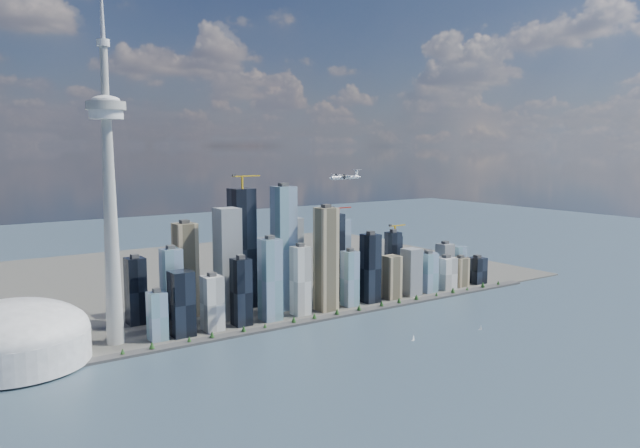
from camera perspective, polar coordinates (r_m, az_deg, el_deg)
ground at (r=879.91m, az=7.67°, el=-12.69°), size 4000.00×4000.00×0.00m
seawall at (r=1068.94m, az=-1.40°, el=-8.92°), size 1100.00×22.00×4.00m
land at (r=1457.11m, az=-11.06°, el=-4.72°), size 1400.00×900.00×3.00m
shoreline_trees at (r=1067.09m, az=-1.40°, el=-8.57°), size 960.53×7.20×8.80m
skyscraper_cluster at (r=1154.09m, az=-1.26°, el=-3.95°), size 736.00×142.00×244.80m
needle_tower at (r=960.81m, az=-18.71°, el=3.08°), size 56.00×56.00×550.50m
dome_stadium at (r=956.85m, az=-26.27°, el=-9.27°), size 200.00×200.00×86.00m
airplane at (r=973.45m, az=2.29°, el=4.32°), size 61.11×53.90×14.96m
sailboat_west at (r=1062.66m, az=14.47°, el=-9.19°), size 6.30×3.81×8.99m
sailboat_east at (r=986.57m, az=8.53°, el=-10.30°), size 7.43×3.65×10.34m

